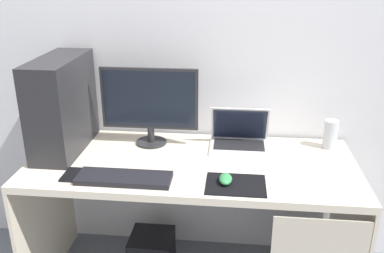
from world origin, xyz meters
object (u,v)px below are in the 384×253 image
(pc_tower, at_px, (62,105))
(mouse_left, at_px, (226,179))
(speaker, at_px, (330,134))
(cell_phone, at_px, (71,175))
(keyboard, at_px, (124,178))
(subwoofer, at_px, (152,253))
(monitor, at_px, (150,104))
(laptop, at_px, (239,139))

(pc_tower, distance_m, mouse_left, 0.91)
(speaker, height_order, mouse_left, speaker)
(pc_tower, xyz_separation_m, cell_phone, (0.13, -0.29, -0.23))
(keyboard, bearing_deg, subwoofer, 81.18)
(subwoofer, bearing_deg, speaker, 10.14)
(monitor, height_order, speaker, monitor)
(pc_tower, bearing_deg, keyboard, -38.99)
(pc_tower, bearing_deg, mouse_left, -19.30)
(speaker, height_order, subwoofer, speaker)
(keyboard, height_order, subwoofer, keyboard)
(pc_tower, xyz_separation_m, speaker, (1.36, 0.15, -0.16))
(monitor, xyz_separation_m, cell_phone, (-0.29, -0.39, -0.22))
(cell_phone, bearing_deg, subwoofer, 42.84)
(subwoofer, bearing_deg, cell_phone, -137.16)
(laptop, xyz_separation_m, speaker, (0.47, 0.04, 0.03))
(speaker, distance_m, mouse_left, 0.69)
(monitor, bearing_deg, subwoofer, -87.03)
(speaker, distance_m, subwoofer, 1.17)
(pc_tower, distance_m, cell_phone, 0.40)
(pc_tower, distance_m, monitor, 0.44)
(monitor, relative_size, mouse_left, 5.23)
(monitor, relative_size, speaker, 3.34)
(laptop, distance_m, keyboard, 0.66)
(monitor, bearing_deg, speaker, 2.99)
(speaker, relative_size, subwoofer, 0.64)
(speaker, distance_m, cell_phone, 1.30)
(keyboard, xyz_separation_m, subwoofer, (0.05, 0.29, -0.63))
(laptop, relative_size, speaker, 2.01)
(speaker, bearing_deg, cell_phone, -160.20)
(monitor, xyz_separation_m, laptop, (0.47, 0.01, -0.18))
(mouse_left, bearing_deg, speaker, 40.01)
(monitor, relative_size, keyboard, 1.20)
(laptop, relative_size, subwoofer, 1.29)
(pc_tower, bearing_deg, subwoofer, -2.35)
(monitor, height_order, keyboard, monitor)
(subwoofer, bearing_deg, laptop, 15.82)
(pc_tower, height_order, laptop, pc_tower)
(speaker, relative_size, mouse_left, 1.57)
(laptop, bearing_deg, keyboard, -140.00)
(speaker, height_order, cell_phone, speaker)
(laptop, relative_size, cell_phone, 2.32)
(speaker, bearing_deg, pc_tower, -173.78)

